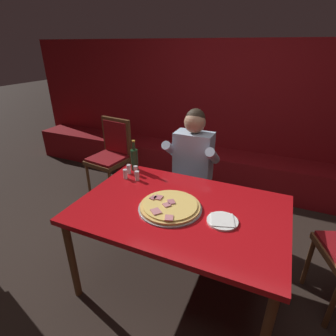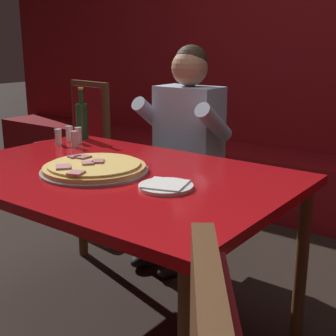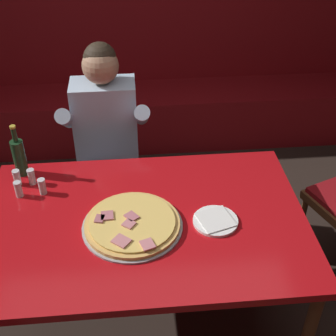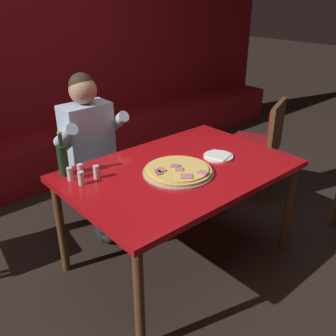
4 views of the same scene
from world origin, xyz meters
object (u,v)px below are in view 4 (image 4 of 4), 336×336
at_px(plate_white_paper, 218,156).
at_px(shaker_black_pepper, 81,179).
at_px(shaker_red_pepper_flakes, 70,175).
at_px(shaker_parmesan, 80,171).
at_px(main_dining_table, 180,177).
at_px(shaker_oregano, 96,173).
at_px(beer_bottle, 63,159).
at_px(pizza, 178,171).
at_px(dining_chair_by_booth, 261,140).
at_px(diner_seated_blue_shirt, 94,148).

distance_m(plate_white_paper, shaker_black_pepper, 0.97).
distance_m(shaker_red_pepper_flakes, shaker_black_pepper, 0.10).
distance_m(shaker_parmesan, shaker_black_pepper, 0.11).
distance_m(main_dining_table, shaker_oregano, 0.56).
height_order(main_dining_table, beer_bottle, beer_bottle).
bearing_deg(shaker_red_pepper_flakes, beer_bottle, 84.92).
bearing_deg(pizza, dining_chair_by_booth, 12.07).
height_order(pizza, beer_bottle, beer_bottle).
bearing_deg(shaker_parmesan, shaker_oregano, -53.40).
bearing_deg(shaker_red_pepper_flakes, shaker_parmesan, 0.99).
relative_size(shaker_parmesan, shaker_black_pepper, 1.00).
height_order(shaker_black_pepper, diner_seated_blue_shirt, diner_seated_blue_shirt).
relative_size(shaker_black_pepper, diner_seated_blue_shirt, 0.07).
bearing_deg(shaker_parmesan, dining_chair_by_booth, -3.01).
distance_m(plate_white_paper, shaker_parmesan, 0.96).
bearing_deg(plate_white_paper, shaker_black_pepper, 163.50).
height_order(beer_bottle, shaker_red_pepper_flakes, beer_bottle).
bearing_deg(shaker_black_pepper, beer_bottle, 94.30).
relative_size(shaker_parmesan, diner_seated_blue_shirt, 0.07).
distance_m(plate_white_paper, dining_chair_by_booth, 0.98).
relative_size(plate_white_paper, shaker_parmesan, 2.44).
height_order(plate_white_paper, shaker_black_pepper, shaker_black_pepper).
distance_m(pizza, plate_white_paper, 0.38).
relative_size(pizza, shaker_red_pepper_flakes, 5.37).
bearing_deg(pizza, plate_white_paper, -0.30).
xyz_separation_m(beer_bottle, shaker_red_pepper_flakes, (-0.01, -0.09, -0.07)).
height_order(pizza, plate_white_paper, pizza).
xyz_separation_m(shaker_oregano, dining_chair_by_booth, (1.73, -0.01, -0.23)).
height_order(shaker_red_pepper_flakes, dining_chair_by_booth, dining_chair_by_booth).
distance_m(pizza, shaker_parmesan, 0.62).
bearing_deg(shaker_red_pepper_flakes, pizza, -32.98).
relative_size(shaker_red_pepper_flakes, shaker_black_pepper, 1.00).
bearing_deg(shaker_oregano, plate_white_paper, -19.35).
distance_m(pizza, shaker_red_pepper_flakes, 0.68).
height_order(shaker_red_pepper_flakes, shaker_oregano, same).
xyz_separation_m(plate_white_paper, beer_bottle, (-0.95, 0.47, 0.10)).
xyz_separation_m(main_dining_table, dining_chair_by_booth, (1.24, 0.23, -0.12)).
xyz_separation_m(plate_white_paper, shaker_red_pepper_flakes, (-0.96, 0.37, 0.03)).
xyz_separation_m(plate_white_paper, diner_seated_blue_shirt, (-0.52, 0.83, -0.05)).
relative_size(plate_white_paper, beer_bottle, 0.72).
height_order(main_dining_table, pizza, pizza).
xyz_separation_m(shaker_black_pepper, shaker_oregano, (0.11, 0.01, 0.00)).
bearing_deg(shaker_black_pepper, shaker_parmesan, 62.96).
relative_size(shaker_oregano, diner_seated_blue_shirt, 0.07).
distance_m(shaker_red_pepper_flakes, diner_seated_blue_shirt, 0.64).
xyz_separation_m(pizza, shaker_parmesan, (-0.50, 0.37, 0.02)).
distance_m(diner_seated_blue_shirt, dining_chair_by_booth, 1.54).
relative_size(diner_seated_blue_shirt, dining_chair_by_booth, 1.36).
xyz_separation_m(pizza, shaker_oregano, (-0.44, 0.29, 0.02)).
distance_m(beer_bottle, shaker_parmesan, 0.13).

